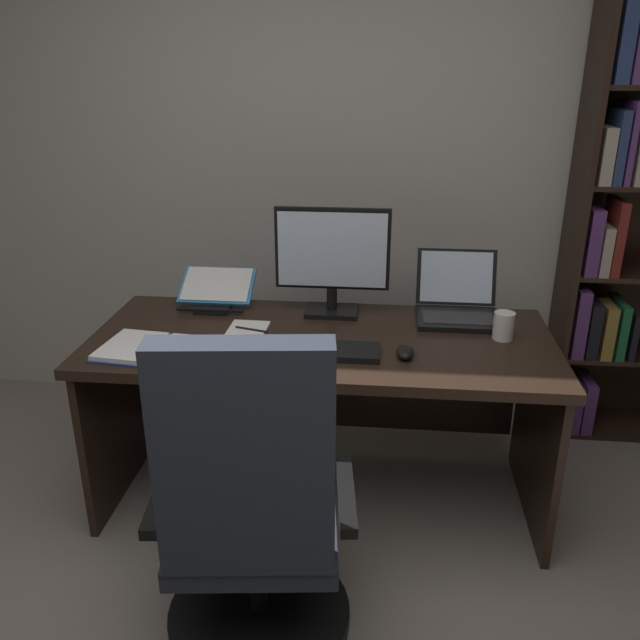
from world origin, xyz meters
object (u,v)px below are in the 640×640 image
Objects in this scene: notepad at (247,331)px; keyboard at (322,351)px; desk at (323,373)px; laptop at (457,304)px; computer_mouse at (405,352)px; monitor at (332,261)px; coffee_mug at (504,326)px; open_binder at (157,350)px; reading_stand_with_book at (216,289)px; pen at (252,329)px; office_chair at (252,525)px.

keyboard is at bearing -28.13° from notepad.
laptop is at bearing 19.46° from desk.
desk is 0.45m from computer_mouse.
computer_mouse is 0.50× the size of notepad.
desk is 3.78× the size of monitor.
computer_mouse is 0.64m from notepad.
coffee_mug is (0.15, -0.22, 0.00)m from laptop.
open_binder is 0.36m from notepad.
desk is at bearing 32.55° from open_binder.
laptop is 1.03m from reading_stand_with_book.
open_binder is at bearing -144.70° from pen.
office_chair reaches higher than notepad.
reading_stand_with_book reaches higher than pen.
notepad is 0.02m from pen.
keyboard is 0.36m from notepad.
monitor is at bearing 75.56° from office_chair.
open_binder is (-0.90, -0.05, -0.01)m from computer_mouse.
office_chair is 0.79m from open_binder.
computer_mouse is 0.74× the size of pen.
reading_stand_with_book is at bearing 122.90° from notepad.
reading_stand_with_book is 0.53m from open_binder.
keyboard is (-0.52, -0.43, -0.04)m from laptop.
office_chair is 10.57× the size of computer_mouse.
notepad is 1.50× the size of pen.
monitor is at bearing 44.14° from open_binder.
reading_stand_with_book reaches higher than computer_mouse.
reading_stand_with_book reaches higher than coffee_mug.
monitor is at bearing 84.27° from desk.
coffee_mug is at bearing -16.92° from monitor.
reading_stand_with_book is at bearing 137.44° from keyboard.
monitor reaches higher than office_chair.
monitor reaches higher than coffee_mug.
monitor is 0.44m from pen.
monitor reaches higher than keyboard.
coffee_mug reaches higher than pen.
laptop reaches higher than computer_mouse.
notepad is (-0.32, -0.25, -0.22)m from monitor.
office_chair is at bearing -125.50° from computer_mouse.
computer_mouse is at bearing -15.32° from notepad.
office_chair is 2.62× the size of keyboard.
office_chair is at bearing -71.57° from reading_stand_with_book.
keyboard is at bearing 180.00° from computer_mouse.
monitor is 1.49× the size of reading_stand_with_book.
office_chair is 0.86m from notepad.
office_chair reaches higher than desk.
notepad is (0.29, 0.22, -0.01)m from open_binder.
laptop is 3.27× the size of computer_mouse.
keyboard is at bearing -42.56° from reading_stand_with_book.
monitor reaches higher than open_binder.
open_binder is 4.11× the size of coffee_mug.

